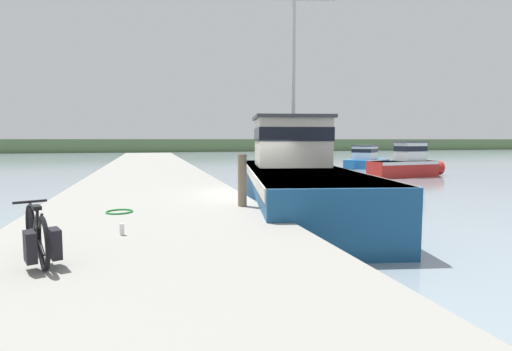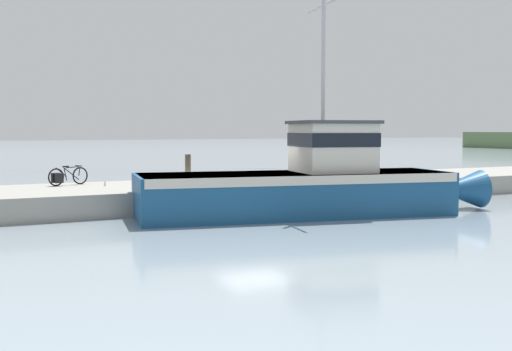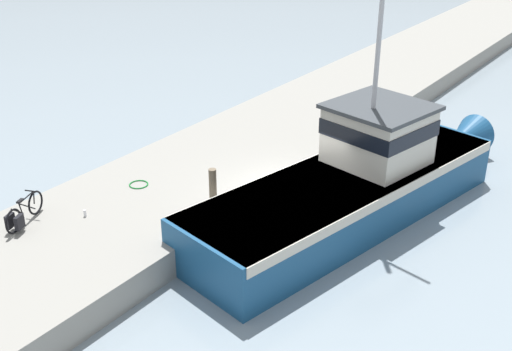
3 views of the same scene
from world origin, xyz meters
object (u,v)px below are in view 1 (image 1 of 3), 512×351
(boat_orange_near, at_px, (366,159))
(bicycle_touring, at_px, (38,237))
(water_bottle_by_bike, at_px, (122,229))
(boat_red_outer, at_px, (310,151))
(mooring_post, at_px, (242,180))
(boat_white_moored, at_px, (407,163))
(fishing_boat_main, at_px, (295,178))

(boat_orange_near, relative_size, bicycle_touring, 4.15)
(boat_orange_near, xyz_separation_m, water_bottle_by_bike, (-19.73, -25.42, 0.24))
(boat_red_outer, bearing_deg, mooring_post, -46.29)
(boat_orange_near, relative_size, boat_white_moored, 1.22)
(boat_white_moored, distance_m, mooring_post, 20.11)
(boat_white_moored, bearing_deg, water_bottle_by_bike, -53.20)
(bicycle_touring, bearing_deg, water_bottle_by_bike, 32.57)
(boat_red_outer, relative_size, water_bottle_by_bike, 28.18)
(water_bottle_by_bike, bearing_deg, boat_white_moored, 43.04)
(boat_white_moored, distance_m, bicycle_touring, 25.34)
(boat_orange_near, xyz_separation_m, mooring_post, (-17.04, -23.02, 0.78))
(water_bottle_by_bike, bearing_deg, boat_orange_near, 52.18)
(boat_orange_near, bearing_deg, boat_white_moored, 123.63)
(boat_red_outer, xyz_separation_m, boat_white_moored, (-6.22, -31.46, 0.08))
(fishing_boat_main, relative_size, boat_red_outer, 2.38)
(bicycle_touring, distance_m, mooring_post, 5.25)
(boat_orange_near, height_order, bicycle_touring, boat_orange_near)
(boat_white_moored, xyz_separation_m, bicycle_touring, (-18.30, -17.53, 0.30))
(fishing_boat_main, bearing_deg, water_bottle_by_bike, -120.97)
(fishing_boat_main, bearing_deg, mooring_post, -116.09)
(boat_orange_near, xyz_separation_m, bicycle_touring, (-20.70, -26.76, 0.49))
(boat_red_outer, bearing_deg, fishing_boat_main, -45.06)
(boat_orange_near, height_order, boat_white_moored, boat_white_moored)
(fishing_boat_main, xyz_separation_m, boat_white_moored, (11.90, 10.18, -0.25))
(water_bottle_by_bike, bearing_deg, mooring_post, 41.78)
(fishing_boat_main, xyz_separation_m, boat_orange_near, (14.30, 19.42, -0.44))
(bicycle_touring, relative_size, mooring_post, 1.30)
(fishing_boat_main, relative_size, water_bottle_by_bike, 66.92)
(boat_white_moored, height_order, mooring_post, boat_white_moored)
(bicycle_touring, distance_m, water_bottle_by_bike, 1.67)
(fishing_boat_main, distance_m, boat_white_moored, 15.66)
(boat_orange_near, distance_m, bicycle_touring, 33.84)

